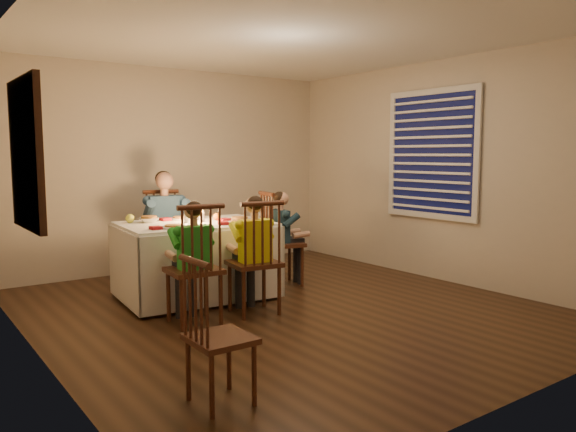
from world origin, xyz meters
TOP-DOWN VIEW (x-y plane):
  - ground at (0.00, 0.00)m, footprint 5.00×5.00m
  - wall_left at (-2.25, 0.00)m, footprint 0.02×5.00m
  - wall_right at (2.25, 0.00)m, footprint 0.02×5.00m
  - wall_back at (0.00, 2.50)m, footprint 4.50×0.02m
  - ceiling at (0.00, 0.00)m, footprint 5.00×5.00m
  - dining_table at (-0.51, 0.91)m, footprint 1.61×1.23m
  - chair_adult at (-0.47, 1.74)m, footprint 0.51×0.49m
  - chair_near_left at (-0.93, 0.10)m, footprint 0.48×0.46m
  - chair_near_right at (-0.33, 0.05)m, footprint 0.50×0.48m
  - chair_end at (0.56, 0.85)m, footprint 0.51×0.53m
  - chair_extra at (-1.54, -1.46)m, footprint 0.36×0.37m
  - adult at (-0.47, 1.74)m, footprint 0.56×0.52m
  - child_green at (-0.93, 0.10)m, footprint 0.39×0.37m
  - child_yellow at (-0.33, 0.05)m, footprint 0.43×0.40m
  - child_teal at (0.56, 0.85)m, footprint 0.40×0.42m
  - setting_adult at (-0.51, 1.23)m, footprint 0.28×0.28m
  - setting_green at (-0.87, 0.63)m, footprint 0.28×0.28m
  - setting_yellow at (-0.17, 0.57)m, footprint 0.28×0.28m
  - setting_teal at (-0.01, 0.83)m, footprint 0.28×0.28m
  - candle_left at (-0.60, 0.92)m, footprint 0.06×0.06m
  - candle_right at (-0.43, 0.90)m, footprint 0.06×0.06m
  - squash at (-1.06, 1.28)m, footprint 0.09×0.09m
  - orange_fruit at (-0.23, 0.94)m, footprint 0.08×0.08m
  - serving_bowl at (-0.89, 1.20)m, footprint 0.24×0.24m
  - wall_mirror at (-2.22, 0.30)m, footprint 0.06×0.95m
  - window_blinds at (2.21, 0.10)m, footprint 0.07×1.34m

SIDE VIEW (x-z plane):
  - ground at x=0.00m, z-range 0.00..0.00m
  - chair_adult at x=-0.47m, z-range -0.54..0.54m
  - chair_near_left at x=-0.93m, z-range -0.54..0.54m
  - chair_near_right at x=-0.33m, z-range -0.54..0.54m
  - chair_end at x=0.56m, z-range -0.54..0.54m
  - chair_extra at x=-1.54m, z-range -0.45..0.45m
  - adult at x=-0.47m, z-range -0.65..0.65m
  - child_green at x=-0.93m, z-range -0.55..0.55m
  - child_yellow at x=-0.33m, z-range -0.56..0.56m
  - child_teal at x=0.56m, z-range -0.54..0.54m
  - dining_table at x=-0.51m, z-range 0.18..0.95m
  - setting_adult at x=-0.51m, z-range 0.79..0.81m
  - setting_green at x=-0.87m, z-range 0.79..0.81m
  - setting_yellow at x=-0.17m, z-range 0.79..0.81m
  - setting_teal at x=-0.01m, z-range 0.79..0.81m
  - serving_bowl at x=-0.89m, z-range 0.79..0.84m
  - orange_fruit at x=-0.23m, z-range 0.79..0.87m
  - squash at x=-1.06m, z-range 0.79..0.88m
  - candle_left at x=-0.60m, z-range 0.79..0.89m
  - candle_right at x=-0.43m, z-range 0.79..0.89m
  - wall_left at x=-2.25m, z-range 0.00..2.60m
  - wall_right at x=2.25m, z-range 0.00..2.60m
  - wall_back at x=0.00m, z-range 0.00..2.60m
  - wall_mirror at x=-2.22m, z-range 0.92..2.08m
  - window_blinds at x=2.21m, z-range 0.73..2.27m
  - ceiling at x=0.00m, z-range 2.60..2.60m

